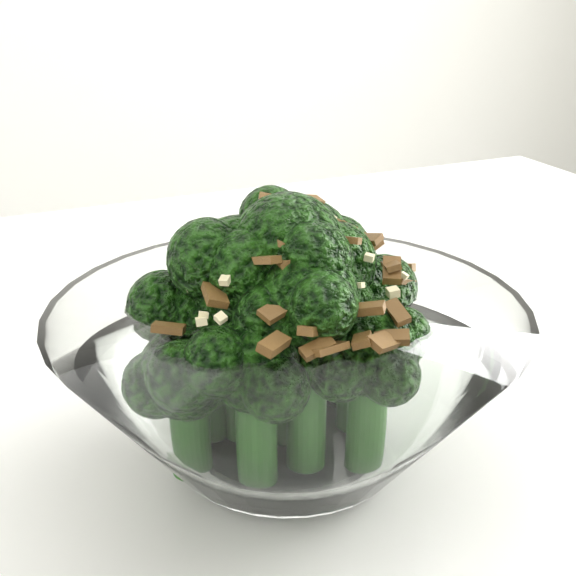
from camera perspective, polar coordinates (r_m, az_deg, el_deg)
name	(u,v)px	position (r m, az deg, el deg)	size (l,w,h in m)	color
table	(194,452)	(0.58, -6.68, -11.49)	(1.26, 0.89, 0.75)	white
broccoli_dish	(287,363)	(0.42, -0.06, -5.38)	(0.25, 0.25, 0.15)	white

